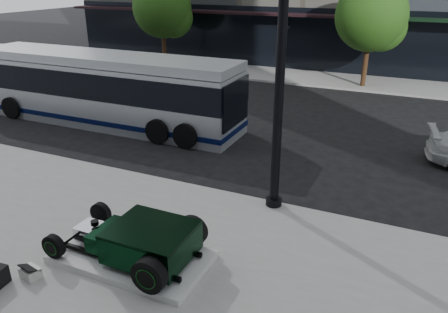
% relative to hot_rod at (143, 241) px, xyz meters
% --- Properties ---
extents(ground, '(120.00, 120.00, 0.00)m').
position_rel_hot_rod_xyz_m(ground, '(0.93, 5.87, -0.70)').
color(ground, black).
rests_on(ground, ground).
extents(sidewalk_far, '(70.00, 4.00, 0.12)m').
position_rel_hot_rod_xyz_m(sidewalk_far, '(0.93, 19.87, -0.64)').
color(sidewalk_far, gray).
rests_on(sidewalk_far, ground).
extents(street_trees, '(29.80, 3.80, 5.70)m').
position_rel_hot_rod_xyz_m(street_trees, '(2.08, 18.94, 3.07)').
color(street_trees, black).
rests_on(street_trees, sidewalk_far).
extents(display_plinth, '(3.40, 1.80, 0.15)m').
position_rel_hot_rod_xyz_m(display_plinth, '(-0.33, 0.00, -0.50)').
color(display_plinth, silver).
rests_on(display_plinth, sidewalk_near).
extents(hot_rod, '(3.22, 2.00, 0.81)m').
position_rel_hot_rod_xyz_m(hot_rod, '(0.00, 0.00, 0.00)').
color(hot_rod, black).
rests_on(hot_rod, display_plinth).
extents(info_plaque, '(0.45, 0.37, 0.31)m').
position_rel_hot_rod_xyz_m(info_plaque, '(-1.90, -1.38, -0.45)').
color(info_plaque, silver).
rests_on(info_plaque, sidewalk_near).
extents(lamppost, '(0.44, 0.44, 7.93)m').
position_rel_hot_rod_xyz_m(lamppost, '(1.73, 3.67, 3.09)').
color(lamppost, black).
rests_on(lamppost, sidewalk_near).
extents(transit_bus, '(12.12, 2.88, 2.92)m').
position_rel_hot_rod_xyz_m(transit_bus, '(-7.24, 7.93, 0.79)').
color(transit_bus, silver).
rests_on(transit_bus, ground).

